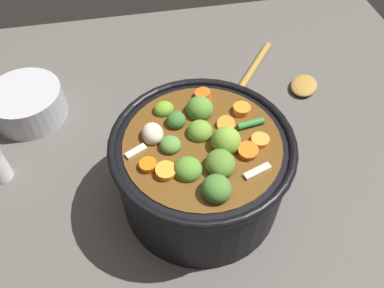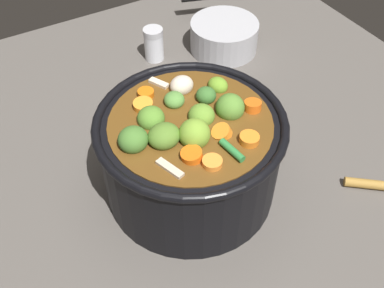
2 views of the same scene
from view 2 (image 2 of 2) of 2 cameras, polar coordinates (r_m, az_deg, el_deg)
The scene contains 4 objects.
ground_plane at distance 0.71m, azimuth -0.18°, elevation -5.33°, with size 1.10×1.10×0.00m, color #514C47.
cooking_pot at distance 0.65m, azimuth -0.20°, elevation -1.21°, with size 0.26×0.26×0.17m.
salt_shaker at distance 0.94m, azimuth -4.74°, elevation 12.19°, with size 0.04×0.04×0.07m.
small_saucepan at distance 0.97m, azimuth 3.90°, elevation 13.30°, with size 0.17×0.22×0.06m.
Camera 2 is at (0.22, 0.38, 0.56)m, focal length 43.25 mm.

